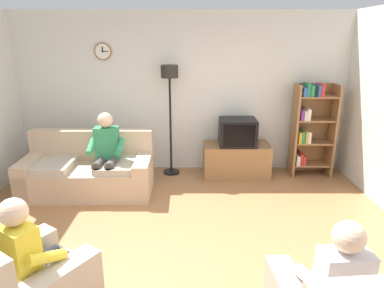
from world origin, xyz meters
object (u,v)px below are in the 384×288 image
(tv, at_px, (237,132))
(floor_lamp, at_px, (170,90))
(tv_stand, at_px, (236,160))
(person_in_left_armchair, at_px, (31,253))
(person_in_right_armchair, at_px, (335,279))
(bookshelf, at_px, (310,127))
(couch, at_px, (88,172))
(person_on_couch, at_px, (106,151))

(tv, distance_m, floor_lamp, 1.31)
(tv_stand, bearing_deg, person_in_left_armchair, -123.73)
(person_in_right_armchair, bearing_deg, floor_lamp, 111.71)
(bookshelf, distance_m, person_in_left_armchair, 4.55)
(tv_stand, xyz_separation_m, tv, (-0.00, -0.02, 0.50))
(couch, distance_m, person_in_left_armchair, 2.46)
(bookshelf, xyz_separation_m, person_in_left_armchair, (-3.28, -3.15, -0.24))
(tv, bearing_deg, floor_lamp, 173.68)
(person_in_left_armchair, bearing_deg, person_on_couch, 88.80)
(person_on_couch, bearing_deg, floor_lamp, 43.97)
(couch, xyz_separation_m, person_in_right_armchair, (2.60, -2.74, 0.29))
(bookshelf, bearing_deg, person_on_couch, -165.57)
(tv_stand, bearing_deg, person_on_couch, -159.24)
(person_in_left_armchair, bearing_deg, bookshelf, 43.82)
(person_in_left_armchair, xyz_separation_m, person_in_right_armchair, (2.33, -0.32, 0.00))
(tv, height_order, person_on_couch, person_on_couch)
(couch, xyz_separation_m, tv, (2.32, 0.63, 0.46))
(tv, height_order, bookshelf, bookshelf)
(couch, height_order, tv_stand, couch)
(person_in_right_armchair, bearing_deg, couch, 133.44)
(bookshelf, height_order, person_in_left_armchair, bookshelf)
(bookshelf, bearing_deg, tv_stand, -176.67)
(person_in_left_armchair, height_order, person_in_right_armchair, same)
(floor_lamp, height_order, person_on_couch, floor_lamp)
(floor_lamp, height_order, person_in_left_armchair, floor_lamp)
(floor_lamp, xyz_separation_m, person_in_left_armchair, (-0.94, -3.18, -0.85))
(tv_stand, relative_size, person_in_left_armchair, 0.98)
(floor_lamp, height_order, person_in_right_armchair, floor_lamp)
(tv, xyz_separation_m, person_in_right_armchair, (0.28, -3.37, -0.17))
(tv_stand, bearing_deg, floor_lamp, 174.93)
(tv, relative_size, person_on_couch, 0.48)
(tv_stand, distance_m, person_in_left_armchair, 3.71)
(person_on_couch, relative_size, person_in_right_armchair, 1.11)
(tv_stand, distance_m, bookshelf, 1.35)
(person_on_couch, bearing_deg, person_in_right_armchair, -49.10)
(person_in_right_armchair, bearing_deg, person_on_couch, 130.90)
(tv_stand, distance_m, person_on_couch, 2.19)
(bookshelf, relative_size, person_in_left_armchair, 1.41)
(person_on_couch, bearing_deg, bookshelf, 14.43)
(tv_stand, xyz_separation_m, person_on_couch, (-2.01, -0.76, 0.42))
(floor_lamp, bearing_deg, couch, -148.20)
(tv_stand, height_order, bookshelf, bookshelf)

